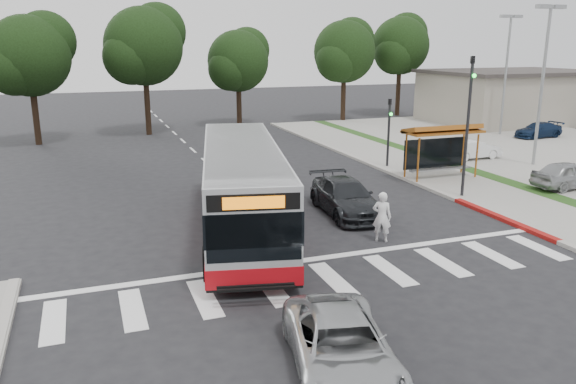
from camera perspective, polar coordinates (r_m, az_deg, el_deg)
name	(u,v)px	position (r m, az deg, el deg)	size (l,w,h in m)	color
ground	(280,230)	(21.90, -0.86, -3.86)	(140.00, 140.00, 0.00)	black
sidewalk_east	(412,167)	(33.57, 12.52, 2.52)	(4.00, 40.00, 0.12)	gray
curb_east	(382,169)	(32.55, 9.54, 2.31)	(0.30, 40.00, 0.15)	#9E9991
curb_east_red	(503,219)	(24.65, 20.97, -2.55)	(0.32, 6.00, 0.15)	maroon
parking_lot	(548,148)	(42.57, 24.88, 4.04)	(18.00, 36.00, 0.10)	gray
commercial_building	(511,98)	(55.74, 21.67, 8.86)	(14.00, 10.00, 4.40)	gray
building_roof_cap	(513,72)	(55.59, 21.90, 11.26)	(14.60, 10.60, 0.30)	#383330
crosswalk_ladder	(333,279)	(17.57, 4.56, -8.76)	(18.00, 2.60, 0.01)	silver
bus_shelter	(441,135)	(30.69, 15.33, 5.56)	(4.20, 1.60, 2.86)	#9C551A
traffic_signal_ne_tall	(468,115)	(26.90, 17.86, 7.42)	(0.18, 0.37, 6.50)	black
traffic_signal_ne_short	(389,126)	(32.84, 10.22, 6.66)	(0.18, 0.37, 4.00)	black
lot_light_front	(544,64)	(35.65, 24.60, 11.75)	(1.90, 0.35, 9.01)	gray
lot_light_mid	(507,59)	(47.08, 21.37, 12.50)	(1.90, 0.35, 9.01)	gray
tree_ne_a	(345,51)	(52.87, 5.80, 14.09)	(6.16, 5.74, 9.30)	black
tree_ne_b	(401,45)	(57.95, 11.38, 14.47)	(6.16, 5.74, 10.02)	black
tree_north_a	(145,45)	(45.93, -14.37, 14.28)	(6.60, 6.15, 10.17)	black
tree_north_b	(239,60)	(49.39, -5.04, 13.21)	(5.72, 5.33, 8.43)	black
tree_north_c	(30,54)	(43.79, -24.74, 12.58)	(6.16, 5.74, 9.30)	black
transit_bus	(242,188)	(21.61, -4.68, 0.36)	(2.75, 12.68, 3.28)	silver
pedestrian	(382,217)	(20.66, 9.52, -2.50)	(0.68, 0.45, 1.88)	white
dark_sedan	(346,197)	(23.91, 5.87, -0.51)	(2.03, 4.98, 1.45)	black
silver_suv_south	(342,347)	(12.68, 5.47, -15.44)	(2.15, 4.65, 1.29)	#A6A8AB
parked_car_0	(570,175)	(30.96, 26.71, 1.59)	(1.59, 3.95, 1.34)	#999B9D
parked_car_1	(474,149)	(36.66, 18.33, 4.14)	(1.24, 3.56, 1.17)	silver
parked_car_3	(538,130)	(46.87, 24.09, 5.77)	(1.60, 3.92, 1.14)	#12223F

